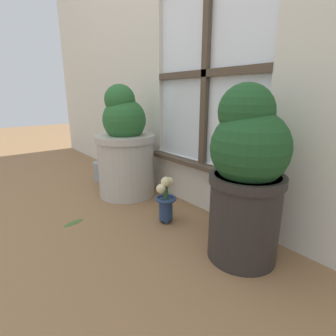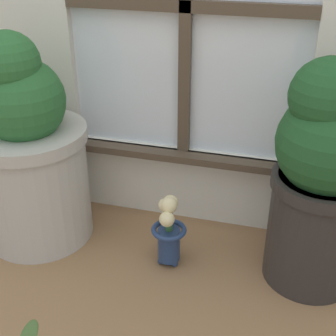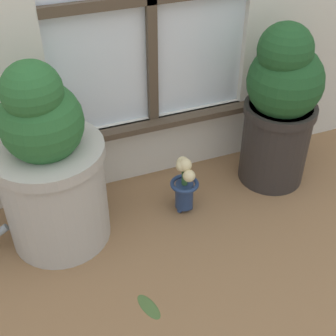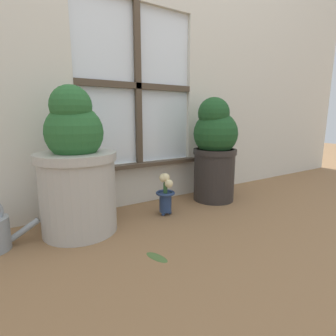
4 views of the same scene
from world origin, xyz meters
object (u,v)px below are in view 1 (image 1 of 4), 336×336
(potted_plant_left, at_px, (125,148))
(flower_vase, at_px, (166,198))
(watering_can, at_px, (104,170))
(potted_plant_right, at_px, (247,175))

(potted_plant_left, bearing_deg, flower_vase, -4.83)
(watering_can, bearing_deg, flower_vase, -2.94)
(potted_plant_left, distance_m, potted_plant_right, 0.88)
(potted_plant_left, xyz_separation_m, potted_plant_right, (0.88, 0.02, 0.04))
(potted_plant_right, relative_size, watering_can, 2.53)
(flower_vase, distance_m, watering_can, 0.83)
(potted_plant_right, bearing_deg, flower_vase, -171.87)
(potted_plant_left, xyz_separation_m, watering_can, (-0.36, 0.00, -0.23))
(potted_plant_left, distance_m, flower_vase, 0.50)
(potted_plant_right, distance_m, watering_can, 1.27)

